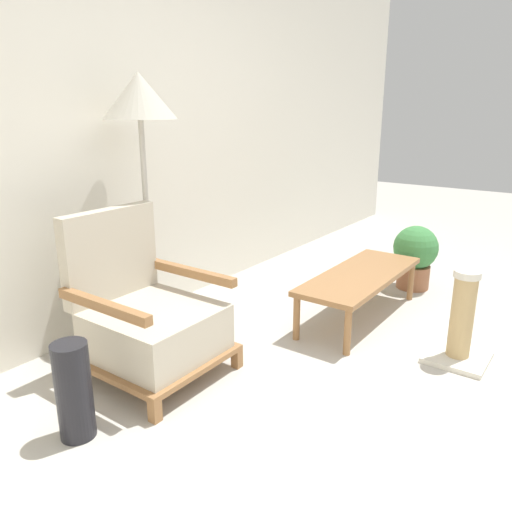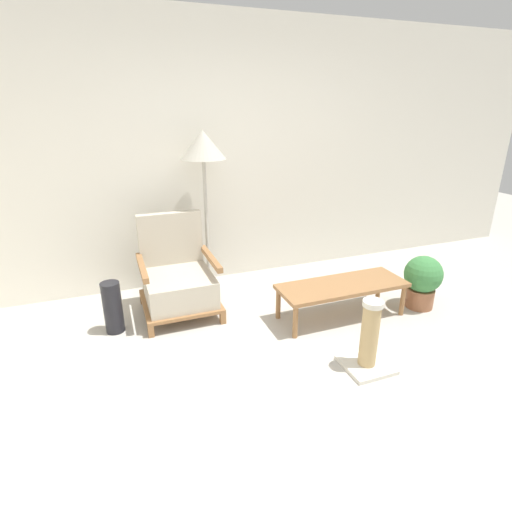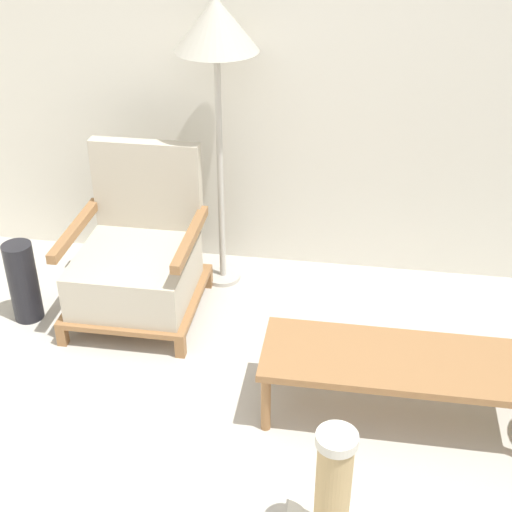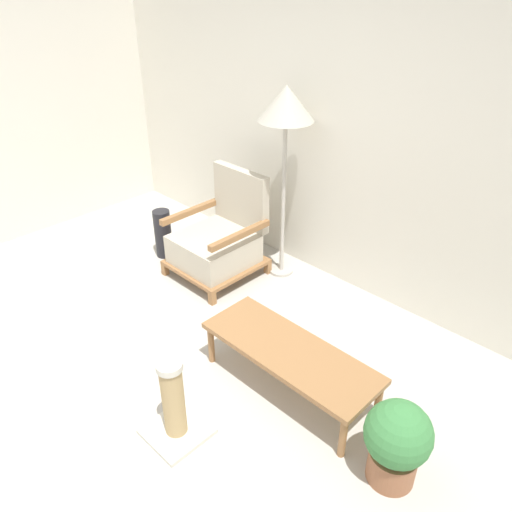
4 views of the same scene
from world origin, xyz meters
The scene contains 6 objects.
wall_back centered at (0.00, 2.27, 1.35)m, with size 8.00×0.06×2.70m.
armchair centered at (-0.76, 1.59, 0.32)m, with size 0.68×0.71×0.89m.
floor_lamp centered at (-0.37, 1.97, 1.44)m, with size 0.43×0.43×1.62m.
coffee_table centered at (0.61, 0.95, 0.29)m, with size 1.18×0.43×0.33m.
vase centered at (-1.35, 1.42, 0.23)m, with size 0.16×0.16×0.46m, color black.
scratching_post centered at (0.38, 0.22, 0.22)m, with size 0.34×0.34×0.55m.
Camera 3 is at (0.38, -1.56, 2.31)m, focal length 50.00 mm.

